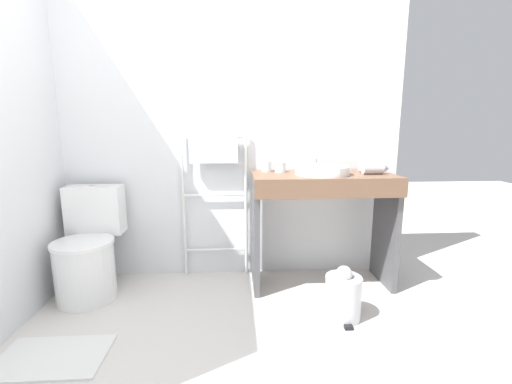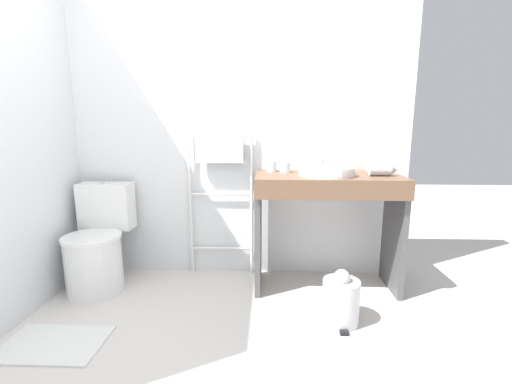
{
  "view_description": "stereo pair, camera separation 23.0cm",
  "coord_description": "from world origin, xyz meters",
  "px_view_note": "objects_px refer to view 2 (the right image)",
  "views": [
    {
      "loc": [
        0.06,
        -1.23,
        1.22
      ],
      "look_at": [
        0.2,
        1.03,
        0.78
      ],
      "focal_mm": 24.0,
      "sensor_mm": 36.0,
      "label": 1
    },
    {
      "loc": [
        0.29,
        -1.23,
        1.22
      ],
      "look_at": [
        0.2,
        1.03,
        0.78
      ],
      "focal_mm": 24.0,
      "sensor_mm": 36.0,
      "label": 2
    }
  ],
  "objects_px": {
    "toilet": "(98,247)",
    "cup_near_wall": "(271,167)",
    "towel_radiator": "(220,171)",
    "hair_dryer": "(381,170)",
    "trash_bin": "(341,300)",
    "sink_basin": "(326,171)",
    "cup_near_edge": "(285,167)"
  },
  "relations": [
    {
      "from": "toilet",
      "to": "cup_near_wall",
      "type": "relative_size",
      "value": 9.75
    },
    {
      "from": "toilet",
      "to": "towel_radiator",
      "type": "relative_size",
      "value": 0.67
    },
    {
      "from": "hair_dryer",
      "to": "toilet",
      "type": "bearing_deg",
      "value": -178.46
    },
    {
      "from": "toilet",
      "to": "trash_bin",
      "type": "bearing_deg",
      "value": -13.7
    },
    {
      "from": "cup_near_wall",
      "to": "sink_basin",
      "type": "bearing_deg",
      "value": -25.45
    },
    {
      "from": "sink_basin",
      "to": "cup_near_wall",
      "type": "relative_size",
      "value": 4.87
    },
    {
      "from": "cup_near_wall",
      "to": "towel_radiator",
      "type": "bearing_deg",
      "value": 173.11
    },
    {
      "from": "towel_radiator",
      "to": "cup_near_edge",
      "type": "height_order",
      "value": "towel_radiator"
    },
    {
      "from": "toilet",
      "to": "cup_near_wall",
      "type": "xyz_separation_m",
      "value": [
        1.31,
        0.23,
        0.59
      ]
    },
    {
      "from": "toilet",
      "to": "trash_bin",
      "type": "height_order",
      "value": "toilet"
    },
    {
      "from": "toilet",
      "to": "towel_radiator",
      "type": "distance_m",
      "value": 1.09
    },
    {
      "from": "sink_basin",
      "to": "cup_near_edge",
      "type": "relative_size",
      "value": 4.87
    },
    {
      "from": "sink_basin",
      "to": "cup_near_edge",
      "type": "height_order",
      "value": "cup_near_edge"
    },
    {
      "from": "towel_radiator",
      "to": "trash_bin",
      "type": "bearing_deg",
      "value": -39.93
    },
    {
      "from": "toilet",
      "to": "cup_near_edge",
      "type": "distance_m",
      "value": 1.54
    },
    {
      "from": "sink_basin",
      "to": "trash_bin",
      "type": "distance_m",
      "value": 0.89
    },
    {
      "from": "toilet",
      "to": "cup_near_edge",
      "type": "bearing_deg",
      "value": 7.55
    },
    {
      "from": "towel_radiator",
      "to": "cup_near_edge",
      "type": "distance_m",
      "value": 0.52
    },
    {
      "from": "sink_basin",
      "to": "trash_bin",
      "type": "relative_size",
      "value": 1.11
    },
    {
      "from": "towel_radiator",
      "to": "hair_dryer",
      "type": "height_order",
      "value": "towel_radiator"
    },
    {
      "from": "cup_near_edge",
      "to": "hair_dryer",
      "type": "height_order",
      "value": "hair_dryer"
    },
    {
      "from": "sink_basin",
      "to": "toilet",
      "type": "bearing_deg",
      "value": -178.48
    },
    {
      "from": "towel_radiator",
      "to": "trash_bin",
      "type": "distance_m",
      "value": 1.31
    },
    {
      "from": "sink_basin",
      "to": "cup_near_wall",
      "type": "height_order",
      "value": "cup_near_wall"
    },
    {
      "from": "toilet",
      "to": "cup_near_wall",
      "type": "bearing_deg",
      "value": 10.05
    },
    {
      "from": "hair_dryer",
      "to": "trash_bin",
      "type": "relative_size",
      "value": 0.57
    },
    {
      "from": "cup_near_wall",
      "to": "cup_near_edge",
      "type": "xyz_separation_m",
      "value": [
        0.1,
        -0.04,
        -0.0
      ]
    },
    {
      "from": "towel_radiator",
      "to": "sink_basin",
      "type": "xyz_separation_m",
      "value": [
        0.8,
        -0.24,
        0.04
      ]
    },
    {
      "from": "cup_near_edge",
      "to": "trash_bin",
      "type": "relative_size",
      "value": 0.23
    },
    {
      "from": "cup_near_wall",
      "to": "hair_dryer",
      "type": "bearing_deg",
      "value": -12.73
    },
    {
      "from": "cup_near_edge",
      "to": "cup_near_wall",
      "type": "bearing_deg",
      "value": 156.46
    },
    {
      "from": "sink_basin",
      "to": "hair_dryer",
      "type": "xyz_separation_m",
      "value": [
        0.39,
        0.01,
        0.01
      ]
    }
  ]
}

